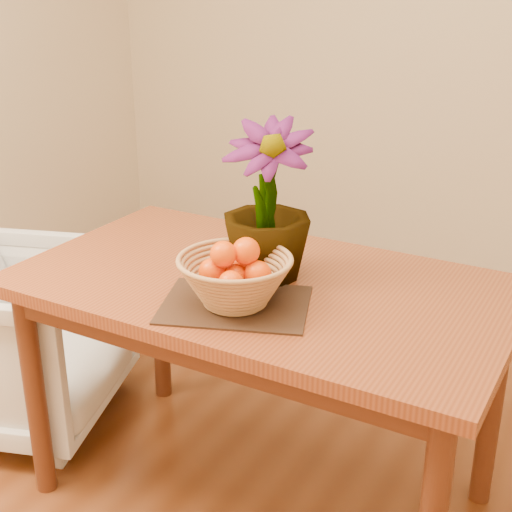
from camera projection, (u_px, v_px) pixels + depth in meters
The scene contains 7 objects.
wall_back at pixel (461, 20), 3.38m from camera, with size 4.00×0.02×2.70m, color beige.
table at pixel (261, 308), 2.05m from camera, with size 1.40×0.80×0.75m.
placemat at pixel (235, 305), 1.87m from camera, with size 0.38×0.29×0.01m, color #331C12.
wicker_basket at pixel (235, 282), 1.84m from camera, with size 0.30×0.30×0.12m.
orange_pile at pixel (235, 267), 1.83m from camera, with size 0.18×0.18×0.13m.
potted_plant at pixel (267, 202), 1.96m from camera, with size 0.25×0.25×0.45m, color #1B4E16.
armchair at pixel (17, 331), 2.59m from camera, with size 0.68×0.64×0.70m, color #88715E.
Camera 1 is at (0.89, -1.32, 1.57)m, focal length 50.00 mm.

